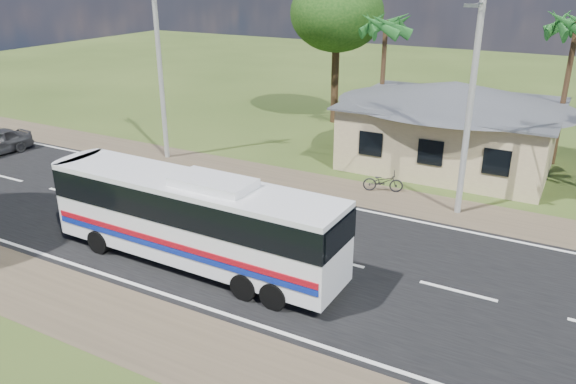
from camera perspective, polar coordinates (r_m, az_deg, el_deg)
name	(u,v)px	position (r m, az deg, el deg)	size (l,w,h in m)	color
ground	(332,260)	(20.47, 4.46, -6.89)	(120.00, 120.00, 0.00)	#2C4016
road	(332,260)	(20.46, 4.46, -6.87)	(120.00, 16.00, 0.03)	black
house	(453,115)	(30.96, 16.39, 7.53)	(12.40, 10.00, 5.00)	#C7B385
utility_poles	(465,78)	(23.75, 17.52, 11.03)	(32.80, 2.22, 11.00)	#9E9E99
palm_far	(386,26)	(34.49, 9.91, 16.27)	(2.80, 2.80, 7.70)	#47301E
tree_behind_house	(337,13)	(37.77, 5.00, 17.62)	(6.00, 6.00, 9.61)	#47301E
coach_bus	(194,214)	(19.53, -9.57, -2.21)	(11.08, 2.56, 3.43)	silver
motorcycle	(383,182)	(26.70, 9.63, 1.06)	(0.65, 1.87, 0.98)	black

